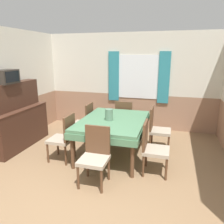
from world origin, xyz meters
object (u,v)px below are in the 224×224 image
dining_table (113,124)px  chair_head_near (95,154)px  sideboard (18,120)px  tv (7,77)px  chair_right_far (157,128)px  chair_head_window (125,118)px  vase (109,115)px  chair_left_far (85,121)px  chair_left_near (64,137)px  chair_right_near (152,146)px

dining_table → chair_head_near: bearing=-90.0°
sideboard → tv: size_ratio=3.44×
chair_right_far → chair_head_window: 1.01m
sideboard → vase: size_ratio=6.89×
chair_left_far → chair_head_window: (0.85, 0.55, 0.00)m
chair_left_near → chair_right_near: same height
dining_table → chair_right_near: size_ratio=1.86×
chair_left_near → sideboard: (-1.31, 0.35, 0.13)m
chair_head_window → vase: (-0.06, -1.15, 0.39)m
chair_right_near → vase: (-0.91, 0.43, 0.39)m
chair_left_near → vase: vase is taller
chair_left_far → chair_head_window: size_ratio=1.00×
chair_right_near → tv: bearing=-92.9°
dining_table → chair_head_near: chair_head_near is taller
chair_head_near → sideboard: (-2.16, 0.90, 0.13)m
chair_left_near → sideboard: size_ratio=0.59×
chair_head_near → chair_right_near: (0.85, 0.55, 0.00)m
dining_table → chair_head_window: chair_head_window is taller
chair_right_near → tv: size_ratio=2.03×
chair_right_far → chair_right_near: bearing=0.0°
chair_head_window → tv: 2.80m
chair_left_near → dining_table: bearing=-58.8°
chair_left_far → chair_head_near: size_ratio=1.00×
vase → chair_head_near: bearing=-86.5°
chair_head_near → tv: size_ratio=2.03×
chair_left_far → vase: size_ratio=4.06×
chair_right_far → dining_table: bearing=-58.8°
dining_table → chair_right_far: size_ratio=1.86×
dining_table → chair_right_near: (0.85, -0.51, -0.17)m
sideboard → chair_left_far: bearing=27.4°
chair_right_near → sideboard: (-3.00, 0.35, 0.13)m
chair_left_near → tv: bearing=83.3°
chair_left_far → chair_head_near: bearing=-151.8°
dining_table → chair_right_far: (0.85, 0.51, -0.17)m
dining_table → chair_head_window: (0.00, 1.07, -0.17)m
dining_table → tv: bearing=-170.4°
chair_head_window → vase: bearing=-93.0°
chair_head_near → sideboard: bearing=-22.7°
dining_table → vase: (-0.06, -0.08, 0.22)m
vase → tv: bearing=-172.4°
chair_right_far → chair_head_near: 1.79m
chair_head_near → tv: bearing=-18.2°
chair_left_far → vase: 1.06m
chair_right_far → sideboard: bearing=-77.3°
chair_head_near → vase: bearing=-86.5°
sideboard → chair_head_window: bearing=29.8°
sideboard → vase: 2.11m
chair_left_far → sideboard: size_ratio=0.59×
chair_left_near → vase: bearing=-61.4°
chair_left_near → tv: size_ratio=2.03×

